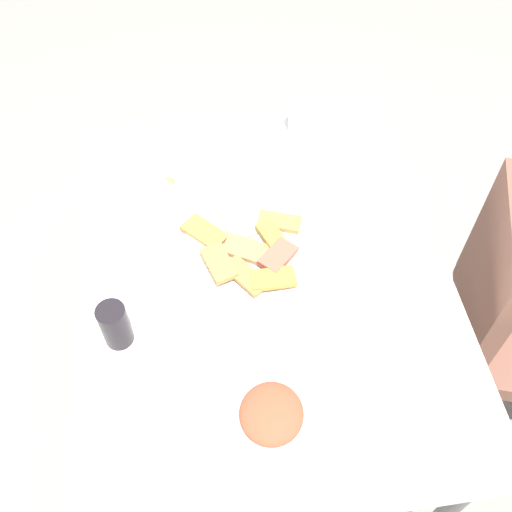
# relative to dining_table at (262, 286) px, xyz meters

# --- Properties ---
(ground_plane) EXTENTS (6.00, 6.00, 0.00)m
(ground_plane) POSITION_rel_dining_table_xyz_m (0.00, 0.00, -0.67)
(ground_plane) COLOR gray
(dining_table) EXTENTS (1.20, 0.92, 0.74)m
(dining_table) POSITION_rel_dining_table_xyz_m (0.00, 0.00, 0.00)
(dining_table) COLOR white
(dining_table) RESTS_ON ground_plane
(dining_chair) EXTENTS (0.53, 0.53, 0.90)m
(dining_chair) POSITION_rel_dining_table_xyz_m (0.09, 0.70, -0.16)
(dining_chair) COLOR brown
(dining_chair) RESTS_ON ground_plane
(pide_platter) EXTENTS (0.34, 0.34, 0.04)m
(pide_platter) POSITION_rel_dining_table_xyz_m (-0.05, -0.03, 0.09)
(pide_platter) COLOR white
(pide_platter) RESTS_ON dining_table
(salad_plate_greens) EXTENTS (0.24, 0.24, 0.05)m
(salad_plate_greens) POSITION_rel_dining_table_xyz_m (-0.29, -0.27, 0.09)
(salad_plate_greens) COLOR white
(salad_plate_greens) RESTS_ON dining_table
(salad_plate_rice) EXTENTS (0.20, 0.20, 0.04)m
(salad_plate_rice) POSITION_rel_dining_table_xyz_m (0.38, -0.04, 0.09)
(salad_plate_rice) COLOR white
(salad_plate_rice) RESTS_ON dining_table
(soda_can) EXTENTS (0.09, 0.09, 0.12)m
(soda_can) POSITION_rel_dining_table_xyz_m (0.14, -0.35, 0.14)
(soda_can) COLOR black
(soda_can) RESTS_ON dining_table
(drinking_glass) EXTENTS (0.07, 0.07, 0.10)m
(drinking_glass) POSITION_rel_dining_table_xyz_m (-0.49, 0.19, 0.12)
(drinking_glass) COLOR silver
(drinking_glass) RESTS_ON dining_table
(paper_napkin) EXTENTS (0.14, 0.14, 0.00)m
(paper_napkin) POSITION_rel_dining_table_xyz_m (0.48, -0.27, 0.08)
(paper_napkin) COLOR white
(paper_napkin) RESTS_ON dining_table
(fork) EXTENTS (0.18, 0.08, 0.00)m
(fork) POSITION_rel_dining_table_xyz_m (0.48, -0.29, 0.08)
(fork) COLOR silver
(fork) RESTS_ON paper_napkin
(spoon) EXTENTS (0.18, 0.09, 0.00)m
(spoon) POSITION_rel_dining_table_xyz_m (0.48, -0.26, 0.08)
(spoon) COLOR silver
(spoon) RESTS_ON paper_napkin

